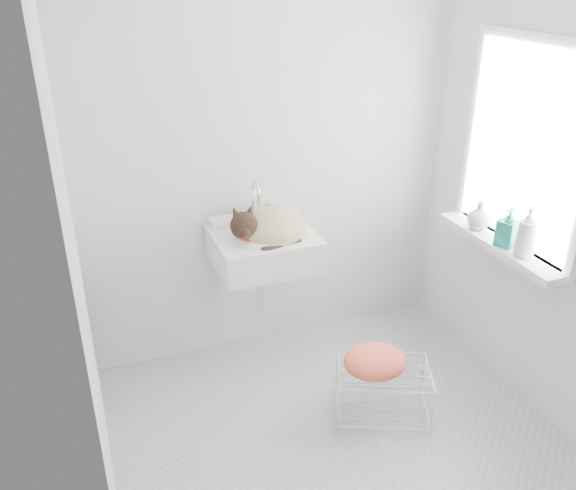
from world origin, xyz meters
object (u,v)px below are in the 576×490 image
object	(u,v)px
sink	(264,234)
bottle_c	(477,229)
bottle_b	(505,246)
bottle_a	(522,256)
wire_rack	(383,391)
cat	(267,228)

from	to	relation	value
sink	bottle_c	size ratio (longest dim) A/B	3.41
bottle_c	sink	bearing A→B (deg)	162.40
sink	bottle_b	bearing A→B (deg)	-27.63
bottle_a	wire_rack	bearing A→B (deg)	174.52
bottle_c	cat	bearing A→B (deg)	163.02
bottle_a	bottle_b	distance (m)	0.13
sink	wire_rack	bearing A→B (deg)	-57.08
wire_rack	sink	bearing A→B (deg)	122.92
cat	bottle_c	distance (m)	1.17
sink	bottle_b	world-z (taller)	sink
cat	bottle_a	bearing A→B (deg)	-29.46
cat	bottle_c	world-z (taller)	cat
cat	bottle_b	world-z (taller)	cat
sink	bottle_b	size ratio (longest dim) A/B	2.63
wire_rack	cat	bearing A→B (deg)	122.82
cat	bottle_b	size ratio (longest dim) A/B	2.10
bottle_a	bottle_c	xyz separation A→B (m)	(0.00, 0.37, 0.00)
cat	bottle_b	distance (m)	1.26
bottle_b	bottle_c	xyz separation A→B (m)	(0.00, 0.23, 0.00)
bottle_c	bottle_b	bearing A→B (deg)	-90.00
sink	wire_rack	xyz separation A→B (m)	(0.43, -0.66, -0.70)
bottle_a	bottle_b	bearing A→B (deg)	90.00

